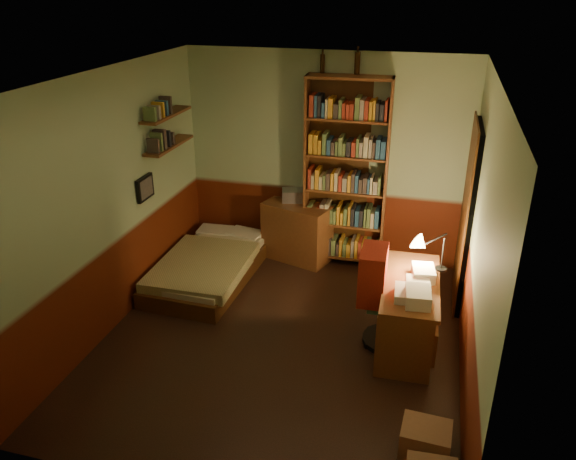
% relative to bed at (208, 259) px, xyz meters
% --- Properties ---
extents(floor, '(3.50, 4.00, 0.02)m').
position_rel_bed_xyz_m(floor, '(1.19, -0.97, -0.27)').
color(floor, black).
rests_on(floor, ground).
extents(ceiling, '(3.50, 4.00, 0.02)m').
position_rel_bed_xyz_m(ceiling, '(1.19, -0.97, 2.35)').
color(ceiling, silver).
rests_on(ceiling, wall_back).
extents(wall_back, '(3.50, 0.02, 2.60)m').
position_rel_bed_xyz_m(wall_back, '(1.19, 1.04, 1.04)').
color(wall_back, '#93AF87').
rests_on(wall_back, ground).
extents(wall_left, '(0.02, 4.00, 2.60)m').
position_rel_bed_xyz_m(wall_left, '(-0.57, -0.97, 1.04)').
color(wall_left, '#93AF87').
rests_on(wall_left, ground).
extents(wall_right, '(0.02, 4.00, 2.60)m').
position_rel_bed_xyz_m(wall_right, '(2.95, -0.97, 1.04)').
color(wall_right, '#93AF87').
rests_on(wall_right, ground).
extents(wall_front, '(3.50, 0.02, 2.60)m').
position_rel_bed_xyz_m(wall_front, '(1.19, -2.98, 1.04)').
color(wall_front, '#93AF87').
rests_on(wall_front, ground).
extents(doorway, '(0.06, 0.90, 2.00)m').
position_rel_bed_xyz_m(doorway, '(2.91, 0.33, 0.74)').
color(doorway, black).
rests_on(doorway, ground).
extents(door_trim, '(0.02, 0.98, 2.08)m').
position_rel_bed_xyz_m(door_trim, '(2.88, 0.33, 0.74)').
color(door_trim, '#391E0B').
rests_on(door_trim, ground).
extents(bed, '(1.02, 1.81, 0.53)m').
position_rel_bed_xyz_m(bed, '(0.00, 0.00, 0.00)').
color(bed, olive).
rests_on(bed, ground).
extents(dresser, '(0.93, 0.65, 0.75)m').
position_rel_bed_xyz_m(dresser, '(0.90, 0.79, 0.11)').
color(dresser, brown).
rests_on(dresser, ground).
extents(mini_stereo, '(0.33, 0.28, 0.15)m').
position_rel_bed_xyz_m(mini_stereo, '(0.82, 0.92, 0.56)').
color(mini_stereo, '#B2B2B7').
rests_on(mini_stereo, dresser).
extents(bookshelf, '(1.02, 0.37, 2.34)m').
position_rel_bed_xyz_m(bookshelf, '(1.48, 0.88, 0.91)').
color(bookshelf, brown).
rests_on(bookshelf, ground).
extents(bottle_left, '(0.06, 0.06, 0.21)m').
position_rel_bed_xyz_m(bottle_left, '(1.14, 0.99, 2.18)').
color(bottle_left, black).
rests_on(bottle_left, bookshelf).
extents(bottle_right, '(0.07, 0.07, 0.25)m').
position_rel_bed_xyz_m(bottle_right, '(1.54, 0.99, 2.20)').
color(bottle_right, black).
rests_on(bottle_right, bookshelf).
extents(desk, '(0.57, 1.29, 0.68)m').
position_rel_bed_xyz_m(desk, '(2.41, -0.69, 0.08)').
color(desk, brown).
rests_on(desk, ground).
extents(paper_stack, '(0.25, 0.31, 0.11)m').
position_rel_bed_xyz_m(paper_stack, '(2.51, -0.59, 0.48)').
color(paper_stack, silver).
rests_on(paper_stack, desk).
extents(desk_lamp, '(0.19, 0.19, 0.55)m').
position_rel_bed_xyz_m(desk_lamp, '(2.68, -0.36, 0.69)').
color(desk_lamp, black).
rests_on(desk_lamp, desk).
extents(office_chair, '(0.56, 0.50, 1.10)m').
position_rel_bed_xyz_m(office_chair, '(2.25, -0.76, 0.29)').
color(office_chair, '#366546').
rests_on(office_chair, ground).
extents(red_jacket, '(0.32, 0.48, 0.53)m').
position_rel_bed_xyz_m(red_jacket, '(1.97, -0.88, 1.10)').
color(red_jacket, '#AB2619').
rests_on(red_jacket, office_chair).
extents(wall_shelf_lower, '(0.20, 0.90, 0.03)m').
position_rel_bed_xyz_m(wall_shelf_lower, '(-0.45, 0.13, 1.34)').
color(wall_shelf_lower, brown).
rests_on(wall_shelf_lower, wall_left).
extents(wall_shelf_upper, '(0.20, 0.90, 0.03)m').
position_rel_bed_xyz_m(wall_shelf_upper, '(-0.45, 0.13, 1.69)').
color(wall_shelf_upper, brown).
rests_on(wall_shelf_upper, wall_left).
extents(framed_picture, '(0.04, 0.32, 0.26)m').
position_rel_bed_xyz_m(framed_picture, '(-0.53, -0.37, 0.99)').
color(framed_picture, black).
rests_on(framed_picture, wall_left).
extents(cardboard_box_b, '(0.39, 0.33, 0.26)m').
position_rel_bed_xyz_m(cardboard_box_b, '(2.66, -2.15, -0.13)').
color(cardboard_box_b, '#8E6649').
rests_on(cardboard_box_b, ground).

